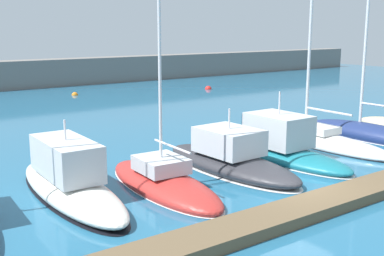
% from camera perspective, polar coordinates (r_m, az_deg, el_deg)
% --- Properties ---
extents(ground_plane, '(120.00, 120.00, 0.00)m').
position_cam_1_polar(ground_plane, '(19.91, 11.74, -7.47)').
color(ground_plane, '#236084').
extents(dock_pier, '(34.54, 1.59, 0.40)m').
position_cam_1_polar(dock_pier, '(18.78, 15.76, -8.20)').
color(dock_pier, brown).
rests_on(dock_pier, ground_plane).
extents(breakwater_seawall, '(108.00, 2.60, 3.00)m').
position_cam_1_polar(breakwater_seawall, '(55.26, -21.08, 5.75)').
color(breakwater_seawall, slate).
rests_on(breakwater_seawall, ground_plane).
extents(motorboat_ivory_third, '(2.53, 8.95, 3.22)m').
position_cam_1_polar(motorboat_ivory_third, '(19.59, -14.14, -5.94)').
color(motorboat_ivory_third, silver).
rests_on(motorboat_ivory_third, ground_plane).
extents(sailboat_red_fourth, '(2.88, 7.84, 11.99)m').
position_cam_1_polar(sailboat_red_fourth, '(20.04, -3.39, -6.36)').
color(sailboat_red_fourth, '#B72D28').
rests_on(sailboat_red_fourth, ground_plane).
extents(motorboat_charcoal_fifth, '(3.04, 8.38, 3.07)m').
position_cam_1_polar(motorboat_charcoal_fifth, '(22.54, 4.37, -3.58)').
color(motorboat_charcoal_fifth, '#2D2D33').
rests_on(motorboat_charcoal_fifth, ground_plane).
extents(motorboat_teal_sixth, '(2.72, 9.00, 3.60)m').
position_cam_1_polar(motorboat_teal_sixth, '(24.95, 9.91, -2.08)').
color(motorboat_teal_sixth, '#19707F').
rests_on(motorboat_teal_sixth, ground_plane).
extents(sailboat_white_seventh, '(2.92, 10.28, 17.59)m').
position_cam_1_polar(sailboat_white_seventh, '(28.58, 14.32, -1.13)').
color(sailboat_white_seventh, white).
rests_on(sailboat_white_seventh, ground_plane).
extents(sailboat_navy_eighth, '(2.32, 8.56, 15.06)m').
position_cam_1_polar(sailboat_navy_eighth, '(30.59, 19.95, -0.48)').
color(sailboat_navy_eighth, navy).
rests_on(sailboat_navy_eighth, ground_plane).
extents(mooring_buoy_orange, '(0.60, 0.60, 0.60)m').
position_cam_1_polar(mooring_buoy_orange, '(48.80, -13.51, 3.74)').
color(mooring_buoy_orange, orange).
rests_on(mooring_buoy_orange, ground_plane).
extents(mooring_buoy_red, '(0.72, 0.72, 0.72)m').
position_cam_1_polar(mooring_buoy_red, '(52.15, 1.91, 4.55)').
color(mooring_buoy_red, red).
rests_on(mooring_buoy_red, ground_plane).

